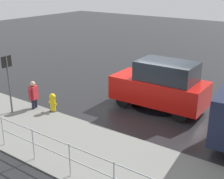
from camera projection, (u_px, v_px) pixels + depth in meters
The scene contains 8 objects.
ground_plane at pixel (149, 108), 13.15m from camera, with size 60.00×60.00×0.00m, color black.
kerb_strip at pixel (85, 150), 9.94m from camera, with size 24.00×3.20×0.04m, color slate.
moving_hatchback at pixel (161, 85), 12.78m from camera, with size 3.94×1.80×2.06m.
fire_hydrant at pixel (53, 103), 12.66m from camera, with size 0.42×0.31×0.80m.
pedestrian at pixel (34, 94), 12.85m from camera, with size 0.33×0.55×1.22m.
metal_railing at pixel (91, 164), 7.96m from camera, with size 7.37×0.04×1.05m.
sign_post at pixel (8, 76), 12.16m from camera, with size 0.07×0.44×2.40m.
puddle_patch at pixel (160, 105), 13.46m from camera, with size 2.44×2.44×0.01m, color black.
Camera 1 is at (-5.81, 10.75, 5.17)m, focal length 50.00 mm.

